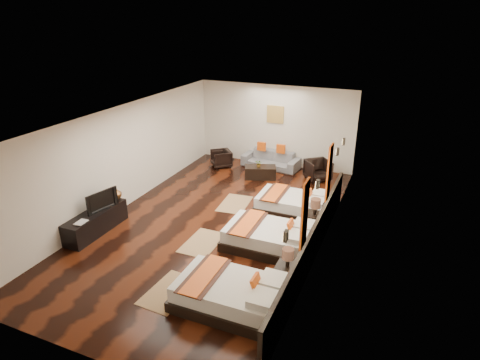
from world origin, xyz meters
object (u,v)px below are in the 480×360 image
at_px(armchair_right, 318,170).
at_px(sofa, 271,160).
at_px(tv, 100,200).
at_px(book, 77,222).
at_px(bed_near, 232,294).
at_px(bed_mid, 271,237).
at_px(table_plant, 259,164).
at_px(tv_console, 96,222).
at_px(bed_far, 294,204).
at_px(figurine, 115,193).
at_px(nightstand_b, 314,221).
at_px(armchair_left, 221,159).
at_px(coffee_table, 260,172).
at_px(nightstand_a, 287,273).

bearing_deg(armchair_right, sofa, 124.71).
height_order(tv, sofa, tv).
distance_m(book, armchair_right, 7.37).
relative_size(bed_near, book, 7.06).
bearing_deg(bed_mid, table_plant, 114.16).
relative_size(tv_console, tv, 2.08).
xyz_separation_m(bed_near, book, (-4.20, 0.64, 0.29)).
bearing_deg(bed_far, table_plant, 132.06).
distance_m(bed_near, figurine, 4.68).
bearing_deg(armchair_right, bed_near, -130.70).
bearing_deg(table_plant, nightstand_b, -48.16).
xyz_separation_m(tv, figurine, (-0.05, 0.62, -0.09)).
xyz_separation_m(bed_far, table_plant, (-1.71, 1.89, 0.27)).
bearing_deg(book, figurine, 90.00).
relative_size(armchair_left, table_plant, 2.66).
xyz_separation_m(armchair_right, coffee_table, (-1.76, -0.57, -0.13)).
relative_size(bed_mid, coffee_table, 2.07).
xyz_separation_m(figurine, armchair_right, (4.27, 4.62, -0.38)).
height_order(tv_console, sofa, sofa).
distance_m(bed_far, table_plant, 2.57).
relative_size(nightstand_b, armchair_left, 1.39).
relative_size(tv_console, sofa, 0.91).
bearing_deg(book, tv_console, 90.00).
relative_size(bed_mid, armchair_right, 2.81).
distance_m(bed_far, sofa, 3.45).
distance_m(book, figurine, 1.39).
height_order(bed_far, tv_console, bed_far).
distance_m(tv, armchair_left, 5.22).
relative_size(tv, sofa, 0.44).
relative_size(tv_console, figurine, 5.57).
height_order(tv, coffee_table, tv).
bearing_deg(tv, figurine, 18.23).
xyz_separation_m(bed_far, armchair_left, (-3.31, 2.43, 0.04)).
bearing_deg(armchair_right, bed_mid, -131.03).
height_order(bed_near, bed_far, bed_near).
distance_m(figurine, armchair_right, 6.30).
height_order(bed_far, sofa, bed_far).
bearing_deg(book, armchair_left, 81.45).
height_order(nightstand_a, armchair_left, nightstand_a).
relative_size(bed_mid, nightstand_b, 2.27).
height_order(bed_near, sofa, bed_near).
xyz_separation_m(tv_console, figurine, (0.00, 0.81, 0.44)).
xyz_separation_m(nightstand_a, table_plant, (-2.46, 5.05, 0.22)).
distance_m(bed_near, nightstand_b, 3.34).
relative_size(figurine, sofa, 0.16).
xyz_separation_m(bed_mid, tv, (-4.15, -0.79, 0.53)).
relative_size(book, armchair_right, 0.40).
bearing_deg(coffee_table, bed_near, -74.50).
relative_size(bed_mid, bed_far, 1.07).
height_order(sofa, coffee_table, sofa).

